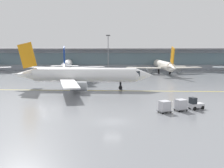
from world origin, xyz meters
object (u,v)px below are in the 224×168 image
(gate_airplane_2, at_px, (162,65))
(baggage_tug, at_px, (194,104))
(cargo_dolly_lead, at_px, (179,105))
(cargo_dolly_trailing, at_px, (163,106))
(taxiing_regional_jet, at_px, (82,75))
(gate_airplane_1, at_px, (66,65))
(apron_light_mast_1, at_px, (107,51))

(gate_airplane_2, height_order, baggage_tug, gate_airplane_2)
(cargo_dolly_lead, xyz_separation_m, cargo_dolly_trailing, (-3.01, -1.27, 0.00))
(gate_airplane_2, bearing_deg, baggage_tug, 171.85)
(cargo_dolly_lead, bearing_deg, taxiing_regional_jet, 106.84)
(baggage_tug, relative_size, cargo_dolly_lead, 1.15)
(gate_airplane_1, height_order, baggage_tug, gate_airplane_1)
(gate_airplane_1, distance_m, gate_airplane_2, 37.94)
(apron_light_mast_1, bearing_deg, taxiing_regional_jet, -96.42)
(gate_airplane_1, xyz_separation_m, cargo_dolly_trailing, (26.54, -63.81, -2.15))
(cargo_dolly_trailing, bearing_deg, taxiing_regional_jet, 100.67)
(taxiing_regional_jet, xyz_separation_m, cargo_dolly_trailing, (16.04, -24.22, -2.50))
(baggage_tug, bearing_deg, cargo_dolly_lead, 180.00)
(gate_airplane_1, xyz_separation_m, apron_light_mast_1, (16.14, 10.61, 5.15))
(gate_airplane_1, height_order, taxiing_regional_jet, taxiing_regional_jet)
(gate_airplane_1, distance_m, taxiing_regional_jet, 40.95)
(gate_airplane_1, bearing_deg, gate_airplane_2, -97.55)
(cargo_dolly_trailing, bearing_deg, cargo_dolly_lead, 0.00)
(cargo_dolly_trailing, relative_size, apron_light_mast_1, 0.17)
(gate_airplane_1, relative_size, gate_airplane_2, 1.01)
(taxiing_regional_jet, distance_m, baggage_tug, 30.96)
(cargo_dolly_lead, height_order, cargo_dolly_trailing, same)
(cargo_dolly_lead, height_order, apron_light_mast_1, apron_light_mast_1)
(taxiing_regional_jet, xyz_separation_m, apron_light_mast_1, (5.65, 50.19, 4.80))
(taxiing_regional_jet, bearing_deg, cargo_dolly_trailing, -53.52)
(gate_airplane_2, bearing_deg, gate_airplane_1, 85.19)
(gate_airplane_1, relative_size, taxiing_regional_jet, 0.90)
(gate_airplane_1, relative_size, baggage_tug, 10.99)
(gate_airplane_2, xyz_separation_m, baggage_tug, (-5.58, -60.06, -2.27))
(taxiing_regional_jet, bearing_deg, cargo_dolly_lead, -47.35)
(gate_airplane_1, xyz_separation_m, taxiing_regional_jet, (10.49, -39.58, 0.35))
(cargo_dolly_trailing, bearing_deg, gate_airplane_1, 89.74)
(baggage_tug, bearing_deg, gate_airplane_1, 94.95)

